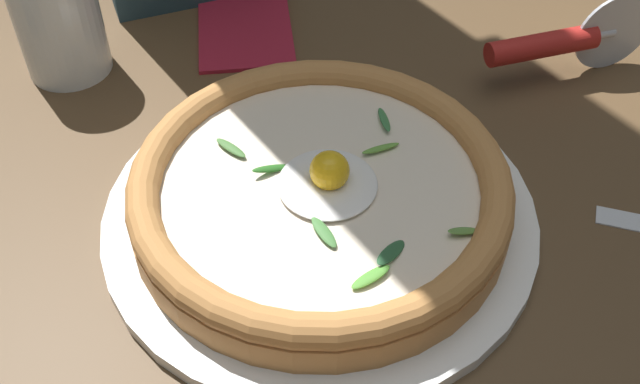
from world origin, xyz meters
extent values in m
cube|color=brown|center=(0.00, 0.00, -0.01)|extent=(2.40, 2.40, 0.03)
cylinder|color=white|center=(0.05, -0.02, 0.01)|extent=(0.32, 0.32, 0.01)
cylinder|color=#C38245|center=(0.05, -0.02, 0.02)|extent=(0.28, 0.28, 0.02)
torus|color=#C38144|center=(0.05, -0.02, 0.04)|extent=(0.28, 0.28, 0.02)
cylinder|color=#F8E6CB|center=(0.05, -0.02, 0.04)|extent=(0.23, 0.23, 0.00)
ellipsoid|color=white|center=(0.05, -0.01, 0.04)|extent=(0.07, 0.07, 0.01)
sphere|color=yellow|center=(0.05, -0.01, 0.05)|extent=(0.03, 0.03, 0.03)
ellipsoid|color=#63A039|center=(0.01, 0.03, 0.04)|extent=(0.02, 0.03, 0.00)
ellipsoid|color=#4A8541|center=(0.09, -0.02, 0.04)|extent=(0.03, 0.02, 0.00)
ellipsoid|color=#54A036|center=(0.13, 0.01, 0.04)|extent=(0.02, 0.03, 0.00)
ellipsoid|color=#2C6E23|center=(0.03, -0.05, 0.04)|extent=(0.02, 0.03, 0.01)
ellipsoid|color=#2A5C35|center=(0.11, 0.02, 0.04)|extent=(0.03, 0.03, 0.01)
ellipsoid|color=#5B8B3B|center=(0.10, 0.07, 0.04)|extent=(0.01, 0.03, 0.01)
ellipsoid|color=#4B7D3B|center=(0.01, -0.08, 0.04)|extent=(0.03, 0.03, 0.00)
ellipsoid|color=#3B7D44|center=(-0.02, 0.04, 0.04)|extent=(0.03, 0.01, 0.01)
cylinder|color=silver|center=(-0.13, 0.26, 0.04)|extent=(0.02, 0.07, 0.08)
cylinder|color=silver|center=(-0.12, 0.25, 0.04)|extent=(0.01, 0.02, 0.01)
cylinder|color=red|center=(-0.11, 0.19, 0.04)|extent=(0.04, 0.10, 0.02)
cylinder|color=silver|center=(-0.16, -0.23, 0.06)|extent=(0.08, 0.08, 0.11)
cylinder|color=white|center=(-0.16, -0.23, 0.03)|extent=(0.07, 0.07, 0.05)
cube|color=maroon|center=(-0.21, -0.07, 0.00)|extent=(0.14, 0.10, 0.01)
camera|label=1|loc=(0.43, -0.05, 0.43)|focal=43.02mm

